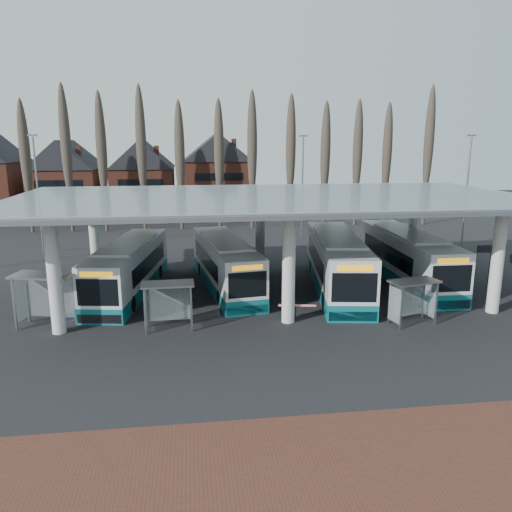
{
  "coord_description": "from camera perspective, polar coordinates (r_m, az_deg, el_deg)",
  "views": [
    {
      "loc": [
        -5.11,
        -22.81,
        9.68
      ],
      "look_at": [
        -1.17,
        7.0,
        2.69
      ],
      "focal_mm": 35.0,
      "sensor_mm": 36.0,
      "label": 1
    }
  ],
  "objects": [
    {
      "name": "ground",
      "position": [
        25.3,
        4.77,
        -9.46
      ],
      "size": [
        140.0,
        140.0,
        0.0
      ],
      "primitive_type": "plane",
      "color": "black",
      "rests_on": "ground"
    },
    {
      "name": "brick_strip",
      "position": [
        15.37,
        15.37,
        -26.4
      ],
      "size": [
        70.0,
        10.0,
        0.03
      ],
      "primitive_type": "cube",
      "color": "#532D21",
      "rests_on": "ground"
    },
    {
      "name": "station_canopy",
      "position": [
        31.48,
        1.87,
        5.79
      ],
      "size": [
        32.0,
        16.0,
        6.34
      ],
      "color": "silver",
      "rests_on": "ground"
    },
    {
      "name": "poplar_row",
      "position": [
        56.05,
        -2.36,
        12.15
      ],
      "size": [
        45.1,
        1.1,
        14.5
      ],
      "color": "#473D33",
      "rests_on": "ground"
    },
    {
      "name": "townhouse_row",
      "position": [
        67.75,
        -16.79,
        9.37
      ],
      "size": [
        36.8,
        10.3,
        12.25
      ],
      "color": "brown",
      "rests_on": "ground"
    },
    {
      "name": "lamp_post_a",
      "position": [
        46.82,
        -23.65,
        6.67
      ],
      "size": [
        0.8,
        0.16,
        10.17
      ],
      "color": "slate",
      "rests_on": "ground"
    },
    {
      "name": "lamp_post_b",
      "position": [
        50.24,
        5.32,
        8.07
      ],
      "size": [
        0.8,
        0.16,
        10.17
      ],
      "color": "slate",
      "rests_on": "ground"
    },
    {
      "name": "lamp_post_c",
      "position": [
        49.82,
        22.95,
        7.06
      ],
      "size": [
        0.8,
        0.16,
        10.17
      ],
      "color": "slate",
      "rests_on": "ground"
    },
    {
      "name": "bus_0",
      "position": [
        33.29,
        -14.31,
        -1.44
      ],
      "size": [
        4.39,
        12.16,
        3.31
      ],
      "rotation": [
        0.0,
        0.0,
        -0.16
      ],
      "color": "silver",
      "rests_on": "ground"
    },
    {
      "name": "bus_1",
      "position": [
        33.53,
        -3.52,
        -0.97
      ],
      "size": [
        4.12,
        12.07,
        3.29
      ],
      "rotation": [
        0.0,
        0.0,
        0.14
      ],
      "color": "silver",
      "rests_on": "ground"
    },
    {
      "name": "bus_2",
      "position": [
        33.52,
        9.2,
        -0.85
      ],
      "size": [
        4.66,
        13.28,
        3.62
      ],
      "rotation": [
        0.0,
        0.0,
        -0.15
      ],
      "color": "silver",
      "rests_on": "ground"
    },
    {
      "name": "bus_3",
      "position": [
        36.38,
        16.83,
        -0.22
      ],
      "size": [
        3.01,
        12.74,
        3.52
      ],
      "rotation": [
        0.0,
        0.0,
        -0.02
      ],
      "color": "silver",
      "rests_on": "ground"
    },
    {
      "name": "shelter_0",
      "position": [
        28.53,
        -22.98,
        -3.38
      ],
      "size": [
        3.39,
        2.23,
        2.89
      ],
      "rotation": [
        0.0,
        0.0,
        -0.23
      ],
      "color": "gray",
      "rests_on": "ground"
    },
    {
      "name": "shelter_1",
      "position": [
        26.42,
        -10.02,
        -4.42
      ],
      "size": [
        2.74,
        1.42,
        2.51
      ],
      "rotation": [
        0.0,
        0.0,
        0.03
      ],
      "color": "gray",
      "rests_on": "ground"
    },
    {
      "name": "shelter_2",
      "position": [
        28.03,
        17.41,
        -3.93
      ],
      "size": [
        2.84,
        1.85,
        2.43
      ],
      "rotation": [
        0.0,
        0.0,
        0.22
      ],
      "color": "gray",
      "rests_on": "ground"
    },
    {
      "name": "info_sign_1",
      "position": [
        36.48,
        25.3,
        0.41
      ],
      "size": [
        1.98,
        0.21,
        2.94
      ],
      "rotation": [
        0.0,
        0.0,
        -0.05
      ],
      "color": "black",
      "rests_on": "ground"
    },
    {
      "name": "barrier",
      "position": [
        27.56,
        4.68,
        -5.76
      ],
      "size": [
        2.04,
        0.71,
        1.03
      ],
      "rotation": [
        0.0,
        0.0,
        -0.16
      ],
      "color": "black",
      "rests_on": "ground"
    }
  ]
}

